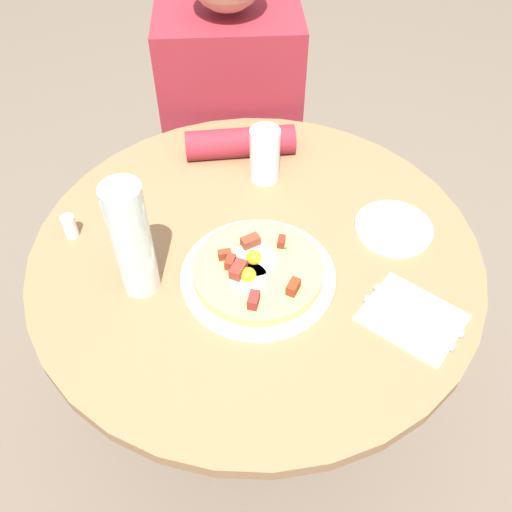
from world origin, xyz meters
name	(u,v)px	position (x,y,z in m)	size (l,w,h in m)	color
ground_plane	(256,410)	(0.00, 0.00, 0.00)	(6.00, 6.00, 0.00)	#6B5B4C
dining_table	(256,299)	(0.00, 0.00, 0.55)	(0.92, 0.92, 0.72)	olive
person_seated	(233,154)	(-0.03, 0.59, 0.51)	(0.38, 0.46, 1.14)	#2D2D33
pizza_plate	(256,276)	(0.00, -0.08, 0.73)	(0.30, 0.30, 0.01)	white
breakfast_pizza	(256,270)	(0.00, -0.08, 0.75)	(0.25, 0.25, 0.05)	tan
bread_plate	(394,228)	(0.29, 0.04, 0.73)	(0.16, 0.16, 0.01)	silver
napkin	(412,317)	(0.28, -0.19, 0.72)	(0.17, 0.14, 0.00)	white
fork	(417,310)	(0.29, -0.18, 0.73)	(0.18, 0.01, 0.01)	silver
knife	(408,322)	(0.27, -0.21, 0.73)	(0.18, 0.01, 0.01)	silver
water_glass	(265,155)	(0.03, 0.22, 0.79)	(0.07, 0.07, 0.13)	silver
water_bottle	(132,240)	(-0.23, -0.08, 0.85)	(0.07, 0.07, 0.25)	silver
salt_shaker	(70,226)	(-0.38, 0.06, 0.75)	(0.03, 0.03, 0.05)	white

